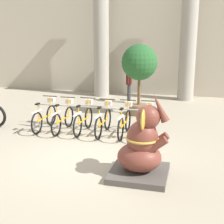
{
  "coord_description": "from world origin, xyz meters",
  "views": [
    {
      "loc": [
        2.29,
        -6.56,
        2.8
      ],
      "look_at": [
        0.42,
        0.55,
        1.0
      ],
      "focal_mm": 50.0,
      "sensor_mm": 36.0,
      "label": 1
    }
  ],
  "objects": [
    {
      "name": "ground_plane",
      "position": [
        0.0,
        0.0,
        0.0
      ],
      "size": [
        60.0,
        60.0,
        0.0
      ],
      "primitive_type": "plane",
      "color": "#9E937F"
    },
    {
      "name": "bicycle_2",
      "position": [
        -0.8,
        1.86,
        0.4
      ],
      "size": [
        0.48,
        1.62,
        0.97
      ],
      "color": "black",
      "rests_on": "ground_plane"
    },
    {
      "name": "bicycle_5",
      "position": [
        1.08,
        1.88,
        0.4
      ],
      "size": [
        0.48,
        1.62,
        0.97
      ],
      "color": "black",
      "rests_on": "ground_plane"
    },
    {
      "name": "building_facade",
      "position": [
        0.0,
        8.6,
        3.0
      ],
      "size": [
        20.0,
        0.2,
        6.0
      ],
      "color": "#B2A893",
      "rests_on": "ground_plane"
    },
    {
      "name": "elephant_statue",
      "position": [
        1.37,
        -0.7,
        0.6
      ],
      "size": [
        1.16,
        1.16,
        1.76
      ],
      "color": "#4C4742",
      "rests_on": "ground_plane"
    },
    {
      "name": "bicycle_3",
      "position": [
        -0.17,
        1.82,
        0.4
      ],
      "size": [
        0.48,
        1.62,
        0.97
      ],
      "color": "black",
      "rests_on": "ground_plane"
    },
    {
      "name": "bicycle_0",
      "position": [
        -2.05,
        1.83,
        0.4
      ],
      "size": [
        0.48,
        1.62,
        0.97
      ],
      "color": "black",
      "rests_on": "ground_plane"
    },
    {
      "name": "potted_tree",
      "position": [
        0.41,
        4.38,
        1.76
      ],
      "size": [
        1.27,
        1.27,
        2.53
      ],
      "color": "brown",
      "rests_on": "ground_plane"
    },
    {
      "name": "column_left",
      "position": [
        -1.96,
        7.6,
        2.62
      ],
      "size": [
        0.89,
        0.89,
        5.16
      ],
      "color": "gray",
      "rests_on": "ground_plane"
    },
    {
      "name": "column_right",
      "position": [
        1.96,
        7.6,
        2.62
      ],
      "size": [
        0.89,
        0.89,
        5.16
      ],
      "color": "gray",
      "rests_on": "ground_plane"
    },
    {
      "name": "bike_rack",
      "position": [
        -0.48,
        1.95,
        0.61
      ],
      "size": [
        3.73,
        0.05,
        0.77
      ],
      "color": "gray",
      "rests_on": "ground_plane"
    },
    {
      "name": "bicycle_1",
      "position": [
        -1.42,
        1.8,
        0.4
      ],
      "size": [
        0.48,
        1.62,
        0.97
      ],
      "color": "black",
      "rests_on": "ground_plane"
    },
    {
      "name": "person_pedestrian",
      "position": [
        -0.36,
        6.32,
        0.98
      ],
      "size": [
        0.22,
        0.47,
        1.64
      ],
      "color": "#28282D",
      "rests_on": "ground_plane"
    },
    {
      "name": "bicycle_4",
      "position": [
        0.45,
        1.84,
        0.4
      ],
      "size": [
        0.48,
        1.62,
        0.97
      ],
      "color": "black",
      "rests_on": "ground_plane"
    }
  ]
}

